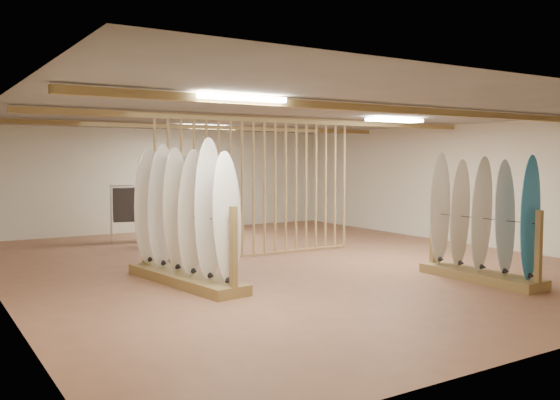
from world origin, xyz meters
TOP-DOWN VIEW (x-y plane):
  - floor at (0.00, 0.00)m, footprint 12.00×12.00m
  - ceiling at (0.00, 0.00)m, footprint 12.00×12.00m
  - wall_back at (0.00, 6.00)m, footprint 12.00×0.00m
  - wall_right at (5.00, 0.00)m, footprint 0.00×12.00m
  - ceiling_slats at (0.00, 0.00)m, footprint 9.50×6.12m
  - light_panels at (0.00, 0.00)m, footprint 1.20×0.35m
  - bamboo_partition at (0.00, 0.80)m, footprint 4.45×0.05m
  - poster at (0.00, 5.98)m, footprint 1.40×0.03m
  - rack_left at (-2.35, -0.90)m, footprint 0.99×2.79m
  - rack_right at (1.83, -3.24)m, footprint 0.60×2.16m
  - clothing_rack_a at (-1.41, 4.02)m, footprint 1.28×0.60m
  - clothing_rack_b at (0.87, 4.93)m, footprint 1.23×0.32m
  - shopper_a at (-0.99, 3.34)m, footprint 0.88×0.86m
  - shopper_b at (0.91, 4.97)m, footprint 1.18×1.11m

SIDE VIEW (x-z plane):
  - floor at x=0.00m, z-range 0.00..0.00m
  - rack_right at x=1.83m, z-range -0.33..1.72m
  - rack_left at x=-2.35m, z-range -0.35..1.86m
  - clothing_rack_b at x=0.87m, z-range 0.20..1.52m
  - clothing_rack_a at x=-1.41m, z-range 0.21..1.61m
  - shopper_b at x=0.91m, z-range 0.00..1.93m
  - shopper_a at x=-0.99m, z-range 0.00..2.02m
  - bamboo_partition at x=0.00m, z-range 0.01..2.79m
  - wall_back at x=0.00m, z-range -4.60..7.40m
  - wall_right at x=5.00m, z-range -4.60..7.40m
  - poster at x=0.00m, z-range 1.15..2.05m
  - ceiling_slats at x=0.00m, z-range 2.67..2.77m
  - light_panels at x=0.00m, z-range 2.71..2.77m
  - ceiling at x=0.00m, z-range 2.80..2.80m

